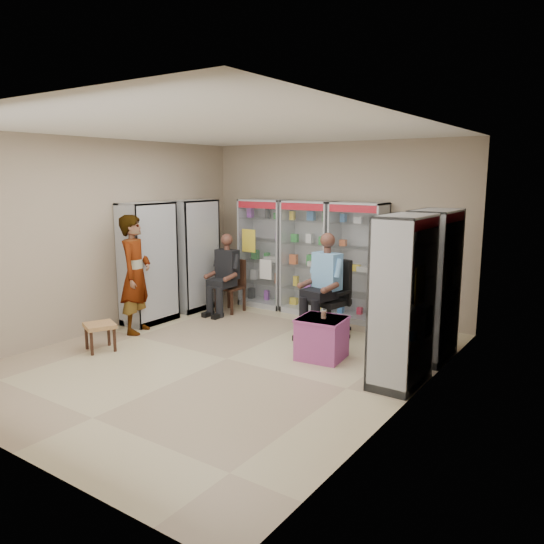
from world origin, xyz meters
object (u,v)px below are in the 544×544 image
Objects in this scene: office_chair at (329,298)px; wooden_chair at (230,286)px; woven_stool_b at (100,337)px; standing_man at (136,274)px; cabinet_back_right at (357,263)px; seated_shopkeeper at (328,288)px; cabinet_left_far at (194,255)px; cabinet_left_near at (148,263)px; cabinet_back_mid at (308,258)px; cabinet_right_near at (402,301)px; pink_trunk at (322,338)px; woven_stool_a at (406,339)px; cabinet_back_left at (265,253)px; cabinet_right_far at (433,285)px.

wooden_chair is at bearing -174.71° from office_chair.
standing_man is at bearing 105.99° from woven_stool_b.
seated_shopkeeper is at bearing -90.24° from cabinet_back_right.
wooden_chair is at bearing 106.39° from cabinet_left_far.
cabinet_left_far is at bearing -14.38° from standing_man.
cabinet_back_mid is at bearing 137.20° from cabinet_left_near.
cabinet_right_near is at bearing -25.96° from office_chair.
cabinet_left_far is 3.51m from pink_trunk.
cabinet_left_far is (-2.83, -0.93, 0.00)m from cabinet_back_right.
cabinet_back_mid is 3.01m from standing_man.
woven_stool_a is (4.13, -0.21, -0.80)m from cabinet_left_far.
cabinet_back_left is at bearing 139.73° from pink_trunk.
cabinet_right_far reaches higher than office_chair.
cabinet_back_left reaches higher than woven_stool_a.
office_chair is at bearing -82.38° from standing_man.
standing_man is at bearing 94.37° from cabinet_right_near.
cabinet_left_near is (-4.46, -0.90, 0.00)m from cabinet_right_far.
cabinet_left_far is 1.64m from standing_man.
cabinet_left_near reaches higher than office_chair.
cabinet_right_near is at bearing -53.84° from cabinet_back_right.
cabinet_back_right and cabinet_left_near have the same top height.
wooden_chair is 2.75m from woven_stool_b.
seated_shopkeeper is 0.81× the size of standing_man.
cabinet_back_right is 4.23m from woven_stool_b.
cabinet_back_right is 5.12× the size of woven_stool_b.
cabinet_back_left is 1.00× the size of cabinet_back_right.
cabinet_back_right is 1.00× the size of cabinet_left_near.
cabinet_right_near and cabinet_left_far have the same top height.
cabinet_back_left is 1.90m from cabinet_back_right.
cabinet_left_near is 3.05m from office_chair.
woven_stool_a is at bearing -6.81° from wooden_chair.
woven_stool_a reaches higher than woven_stool_b.
wooden_chair is at bearing 154.18° from pink_trunk.
pink_trunk reaches higher than woven_stool_b.
woven_stool_b is at bearing -96.41° from cabinet_back_left.
cabinet_back_left is 3.57m from woven_stool_b.
cabinet_left_far is 5.00× the size of woven_stool_a.
cabinet_left_far reaches higher than office_chair.
standing_man is at bearing 108.75° from cabinet_right_far.
cabinet_back_mid is 2.65m from woven_stool_a.
office_chair reaches higher than woven_stool_b.
cabinet_left_far is at bearing -170.15° from seated_shopkeeper.
office_chair is (2.83, 1.06, -0.41)m from cabinet_left_near.
cabinet_right_near is (0.00, -1.10, 0.00)m from cabinet_right_far.
woven_stool_a is at bearing 92.12° from cabinet_right_far.
cabinet_back_right reaches higher than woven_stool_b.
office_chair is at bearing -90.25° from cabinet_back_right.
wooden_chair is at bearing -108.90° from cabinet_back_left.
standing_man reaches higher than woven_stool_b.
cabinet_back_right is at bearing 0.00° from cabinet_back_mid.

